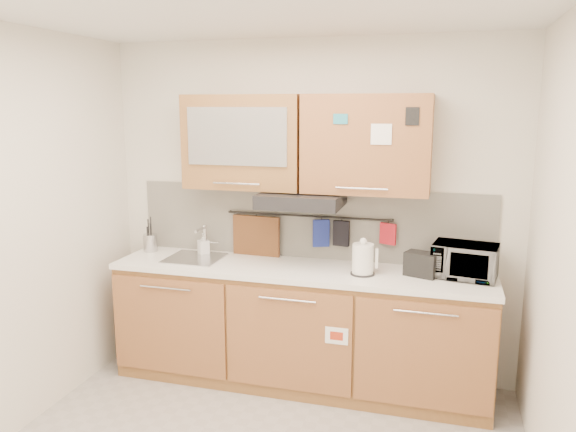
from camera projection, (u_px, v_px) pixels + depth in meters
The scene contains 19 objects.
ceiling at pixel (238, 0), 2.71m from camera, with size 3.20×3.20×0.00m, color white.
wall_back at pixel (309, 210), 4.38m from camera, with size 3.20×3.20×0.00m, color silver.
wall_right at pixel (575, 285), 2.54m from camera, with size 3.00×3.00×0.00m, color silver.
base_cabinet at pixel (299, 333), 4.26m from camera, with size 2.80×0.64×0.88m.
countertop at pixel (299, 270), 4.16m from camera, with size 2.82×0.62×0.04m, color white.
backsplash at pixel (309, 223), 4.39m from camera, with size 2.80×0.02×0.56m, color silver.
upper_cabinets at pixel (303, 143), 4.11m from camera, with size 1.82×0.37×0.70m.
range_hood at pixel (301, 200), 4.12m from camera, with size 0.60×0.46×0.10m, color black.
sink at pixel (195, 258), 4.40m from camera, with size 0.42×0.40×0.26m.
utensil_rail at pixel (308, 216), 4.34m from camera, with size 0.02×0.02×1.30m, color black.
utensil_crock at pixel (150, 242), 4.61m from camera, with size 0.12×0.12×0.29m.
kettle at pixel (363, 260), 3.97m from camera, with size 0.20×0.18×0.27m.
toaster at pixel (422, 264), 3.94m from camera, with size 0.26×0.20×0.17m.
microwave at pixel (465, 261), 3.90m from camera, with size 0.43×0.29×0.24m, color #999999.
soap_bottle at pixel (203, 244), 4.51m from camera, with size 0.08×0.08×0.17m, color #999999.
cutting_board at pixel (256, 246), 4.49m from camera, with size 0.39×0.03×0.48m, color brown.
oven_mitt at pixel (321, 233), 4.32m from camera, with size 0.13×0.03×0.21m, color navy.
dark_pouch at pixel (341, 233), 4.28m from camera, with size 0.12×0.04×0.20m, color black.
pot_holder at pixel (388, 234), 4.18m from camera, with size 0.13×0.02×0.16m, color #AB1622.
Camera 1 is at (1.01, -2.69, 2.10)m, focal length 35.00 mm.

